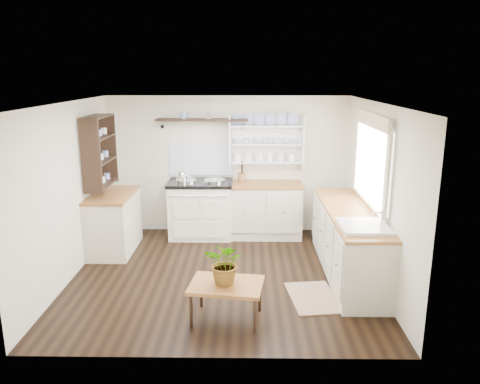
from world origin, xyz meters
TOP-DOWN VIEW (x-y plane):
  - floor at (0.00, 0.00)m, footprint 4.00×3.80m
  - wall_back at (0.00, 1.90)m, footprint 4.00×0.02m
  - wall_right at (2.00, 0.00)m, footprint 0.02×3.80m
  - wall_left at (-2.00, 0.00)m, footprint 0.02×3.80m
  - ceiling at (0.00, 0.00)m, footprint 4.00×3.80m
  - window at (1.95, 0.15)m, footprint 0.08×1.55m
  - aga_cooker at (-0.43, 1.57)m, footprint 1.05×0.73m
  - back_cabinets at (0.60, 1.60)m, footprint 1.27×0.63m
  - right_cabinets at (1.70, 0.10)m, footprint 0.62×2.43m
  - belfast_sink at (1.70, -0.65)m, footprint 0.55×0.60m
  - left_cabinets at (-1.70, 0.90)m, footprint 0.62×1.13m
  - plate_rack at (0.65, 1.86)m, footprint 1.20×0.22m
  - high_shelf at (-0.40, 1.78)m, footprint 1.50×0.29m
  - left_shelving at (-1.84, 0.90)m, footprint 0.28×0.80m
  - kettle at (-0.71, 1.45)m, footprint 0.17×0.17m
  - utensil_crock at (0.24, 1.68)m, footprint 0.12×0.12m
  - center_table at (0.11, -1.16)m, footprint 0.86×0.66m
  - potted_plant at (0.11, -1.16)m, footprint 0.54×0.51m
  - floor_rug at (1.14, -0.65)m, footprint 0.65×0.91m

SIDE VIEW (x-z plane):
  - floor at x=0.00m, z-range -0.01..0.01m
  - floor_rug at x=1.14m, z-range 0.00..0.02m
  - center_table at x=0.11m, z-range 0.17..0.59m
  - right_cabinets at x=1.70m, z-range 0.01..0.91m
  - left_cabinets at x=-1.70m, z-range 0.01..0.91m
  - back_cabinets at x=0.60m, z-range 0.01..0.91m
  - aga_cooker at x=-0.43m, z-range -0.01..0.96m
  - potted_plant at x=0.11m, z-range 0.43..0.91m
  - belfast_sink at x=1.70m, z-range 0.58..1.03m
  - utensil_crock at x=0.24m, z-range 0.91..1.05m
  - kettle at x=-0.71m, z-range 0.93..1.13m
  - wall_back at x=0.00m, z-range 0.00..2.30m
  - wall_right at x=2.00m, z-range 0.00..2.30m
  - wall_left at x=-2.00m, z-range 0.00..2.30m
  - left_shelving at x=-1.84m, z-range 1.02..2.08m
  - plate_rack at x=0.65m, z-range 1.11..2.01m
  - window at x=1.95m, z-range 0.95..2.17m
  - high_shelf at x=-0.40m, z-range 1.83..1.99m
  - ceiling at x=0.00m, z-range 2.29..2.30m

